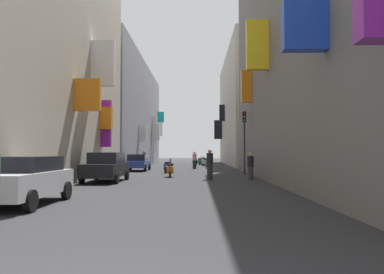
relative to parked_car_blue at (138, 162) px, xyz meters
The scene contains 18 objects.
ground_plane 3.85m from the parked_car_blue, ahead, with size 140.00×140.00×0.00m, color #2D2D30.
building_left_mid_b 16.22m from the parked_car_blue, 106.04° to the left, with size 7.16×30.73×12.48m.
building_right_near 19.77m from the parked_car_blue, 50.33° to the right, with size 7.28×31.59×15.73m.
building_right_mid_b 21.83m from the parked_car_blue, 55.70° to the left, with size 7.15×25.53×14.14m.
parked_car_blue is the anchor object (origin of this frame).
parked_car_silver 21.09m from the parked_car_blue, 90.50° to the right, with size 1.96×4.15×1.44m.
parked_car_black 11.98m from the parked_car_blue, 89.17° to the right, with size 1.91×4.31×1.56m.
scooter_white 21.40m from the parked_car_blue, 74.05° to the left, with size 0.77×1.75×1.13m.
scooter_silver 12.95m from the parked_car_blue, 62.53° to the left, with size 0.82×1.88×1.13m.
scooter_black 11.17m from the parked_car_blue, 64.56° to the left, with size 0.58×1.86×1.13m.
scooter_green 15.87m from the parked_car_blue, 70.00° to the left, with size 0.61×1.77×1.13m.
scooter_orange 8.71m from the parked_car_blue, 67.56° to the right, with size 0.49×1.77×1.13m.
scooter_blue 4.31m from the parked_car_blue, 48.16° to the right, with size 0.69×1.89×1.13m.
pedestrian_crossing 13.31m from the parked_car_blue, 52.60° to the right, with size 0.51×0.51×1.55m.
pedestrian_near_left 6.07m from the parked_car_blue, 92.71° to the left, with size 0.52×0.52×1.77m.
pedestrian_mid_street 6.11m from the parked_car_blue, 38.32° to the left, with size 0.53×0.53×1.66m.
pedestrian_far_away 11.86m from the parked_car_blue, 60.86° to the right, with size 0.49×0.49×1.76m.
traffic_light_near_corner 10.28m from the parked_car_blue, 33.37° to the right, with size 0.26×0.34×4.44m.
Camera 1 is at (1.28, -2.53, 1.57)m, focal length 35.95 mm.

